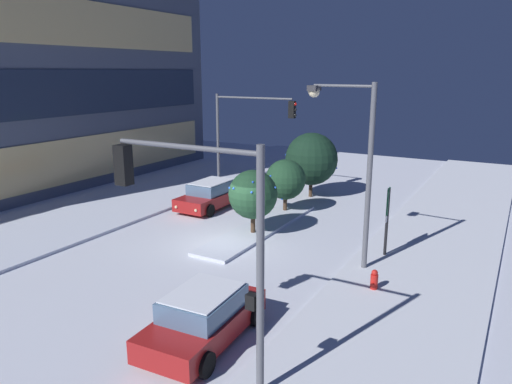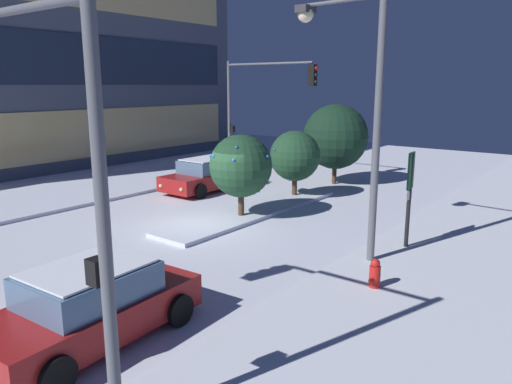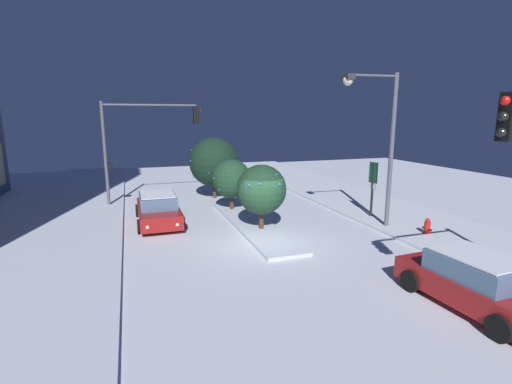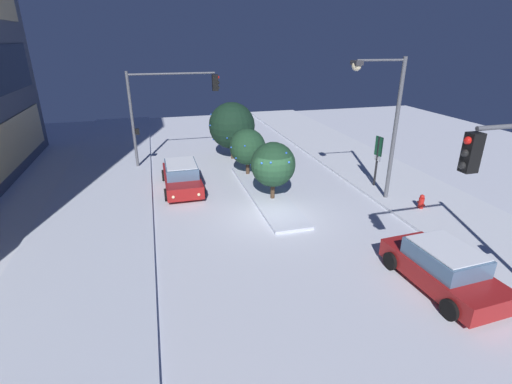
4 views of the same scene
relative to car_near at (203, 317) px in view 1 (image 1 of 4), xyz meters
The scene contains 14 objects.
ground 7.80m from the car_near, 28.98° to the left, with size 52.00×52.00×0.00m, color silver.
curb_strip_near 8.11m from the car_near, 32.82° to the right, with size 52.00×5.20×0.14m, color silver.
curb_strip_far 13.73m from the car_near, 60.29° to the left, with size 52.00×5.20×0.14m, color silver.
median_strip 9.97m from the car_near, 19.86° to the left, with size 9.00×1.80×0.14m, color silver.
car_near is the anchor object (origin of this frame).
car_far 13.72m from the car_near, 33.79° to the left, with size 4.79×2.10×1.49m.
traffic_light_corner_near_left 3.77m from the car_near, 144.69° to the right, with size 0.32×4.27×5.98m.
traffic_light_corner_far_right 18.00m from the car_near, 26.61° to the left, with size 0.32×5.65×6.04m.
street_lamp_arched 8.26m from the car_near, 13.82° to the right, with size 0.56×2.66×7.06m.
fire_hydrant 6.32m from the car_near, 31.91° to the right, with size 0.48×0.26×0.84m.
parking_info_sign 9.21m from the car_near, 18.00° to the right, with size 0.55×0.12×2.93m.
decorated_tree_median 9.15m from the car_near, 21.10° to the left, with size 2.26×2.26×3.09m.
decorated_tree_left_of_median 13.02m from the car_near, 16.02° to the left, with size 2.15×2.17×2.91m.
decorated_tree_right_of_median 16.76m from the car_near, 12.90° to the left, with size 3.14×3.15×3.90m.
Camera 1 is at (-16.63, -11.05, 7.44)m, focal length 33.53 mm.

